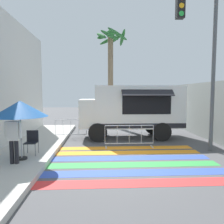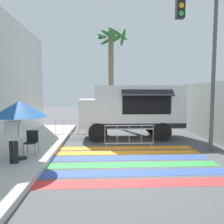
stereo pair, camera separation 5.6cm
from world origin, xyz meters
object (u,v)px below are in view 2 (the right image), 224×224
(patio_umbrella, at_px, (20,109))
(barricade_side, at_px, (71,129))
(barricade_front, at_px, (129,136))
(traffic_signal_pole, at_px, (195,40))
(palm_tree, at_px, (111,61))
(folding_chair, at_px, (32,140))
(food_truck, at_px, (130,108))
(vendor_person, at_px, (13,135))

(patio_umbrella, relative_size, barricade_side, 1.17)
(barricade_front, bearing_deg, barricade_side, 142.03)
(traffic_signal_pole, relative_size, palm_tree, 0.97)
(traffic_signal_pole, xyz_separation_m, folding_chair, (-6.36, -0.76, -3.85))
(barricade_side, bearing_deg, traffic_signal_pole, -28.72)
(barricade_side, bearing_deg, food_truck, -2.36)
(traffic_signal_pole, relative_size, barricade_front, 3.05)
(patio_umbrella, bearing_deg, vendor_person, -98.32)
(food_truck, bearing_deg, traffic_signal_pole, -51.87)
(patio_umbrella, bearing_deg, folding_chair, 76.74)
(traffic_signal_pole, xyz_separation_m, barricade_side, (-5.44, 2.98, -4.06))
(barricade_front, xyz_separation_m, palm_tree, (-0.52, 6.32, 4.25))
(traffic_signal_pole, distance_m, folding_chair, 7.48)
(patio_umbrella, height_order, vendor_person, patio_umbrella)
(barricade_front, bearing_deg, folding_chair, -158.70)
(barricade_side, bearing_deg, vendor_person, -103.33)
(folding_chair, height_order, barricade_side, folding_chair)
(barricade_side, bearing_deg, folding_chair, -103.94)
(folding_chair, xyz_separation_m, vendor_person, (-0.22, -1.10, 0.39))
(traffic_signal_pole, height_order, vendor_person, traffic_signal_pole)
(traffic_signal_pole, bearing_deg, folding_chair, -173.22)
(palm_tree, bearing_deg, barricade_side, -120.15)
(traffic_signal_pole, distance_m, vendor_person, 7.67)
(patio_umbrella, bearing_deg, food_truck, 44.75)
(food_truck, xyz_separation_m, barricade_side, (-3.20, 0.13, -1.12))
(patio_umbrella, distance_m, folding_chair, 1.37)
(traffic_signal_pole, height_order, patio_umbrella, traffic_signal_pole)
(food_truck, relative_size, folding_chair, 6.22)
(folding_chair, bearing_deg, patio_umbrella, -101.26)
(food_truck, height_order, barricade_side, food_truck)
(patio_umbrella, relative_size, barricade_front, 0.91)
(food_truck, bearing_deg, patio_umbrella, -135.25)
(palm_tree, bearing_deg, patio_umbrella, -112.18)
(food_truck, xyz_separation_m, patio_umbrella, (-4.28, -4.24, 0.29))
(folding_chair, relative_size, vendor_person, 0.54)
(food_truck, xyz_separation_m, traffic_signal_pole, (2.23, -2.85, 2.94))
(folding_chair, height_order, palm_tree, palm_tree)
(barricade_front, bearing_deg, vendor_person, -147.31)
(traffic_signal_pole, distance_m, palm_tree, 7.69)
(patio_umbrella, xyz_separation_m, barricade_side, (1.08, 4.37, -1.41))
(patio_umbrella, height_order, folding_chair, patio_umbrella)
(patio_umbrella, xyz_separation_m, palm_tree, (3.44, 8.45, 2.85))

